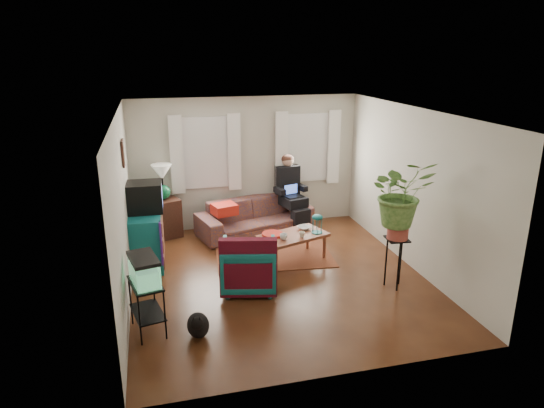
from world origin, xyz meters
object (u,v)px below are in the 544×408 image
object	(u,v)px
dresser	(147,239)
plant_stand	(395,263)
sofa	(255,211)
armchair	(249,263)
coffee_table	(293,247)
side_table	(165,218)
aquarium_stand	(147,307)

from	to	relation	value
dresser	plant_stand	world-z (taller)	dresser
sofa	dresser	xyz separation A→B (m)	(-2.06, -1.04, 0.02)
plant_stand	armchair	bearing A→B (deg)	167.09
dresser	coffee_table	distance (m)	2.45
side_table	sofa	bearing A→B (deg)	-7.14
armchair	plant_stand	size ratio (longest dim) A/B	1.03
coffee_table	dresser	bearing A→B (deg)	150.73
sofa	side_table	world-z (taller)	sofa
armchair	plant_stand	bearing A→B (deg)	179.68
aquarium_stand	coffee_table	world-z (taller)	aquarium_stand
dresser	armchair	distance (m)	1.93
armchair	coffee_table	xyz separation A→B (m)	(0.92, 0.81, -0.17)
aquarium_stand	plant_stand	size ratio (longest dim) A/B	0.87
dresser	coffee_table	world-z (taller)	dresser
sofa	armchair	distance (m)	2.36
side_table	dresser	world-z (taller)	dresser
armchair	plant_stand	distance (m)	2.20
coffee_table	side_table	bearing A→B (deg)	121.67
side_table	dresser	bearing A→B (deg)	-105.19
aquarium_stand	coffee_table	size ratio (longest dim) A/B	0.60
aquarium_stand	armchair	distance (m)	1.71
aquarium_stand	plant_stand	distance (m)	3.64
sofa	coffee_table	xyz separation A→B (m)	(0.34, -1.48, -0.20)
sofa	dresser	world-z (taller)	dresser
armchair	coffee_table	distance (m)	1.24
coffee_table	plant_stand	distance (m)	1.79
dresser	aquarium_stand	bearing A→B (deg)	-88.36
sofa	aquarium_stand	distance (m)	3.75
sofa	aquarium_stand	world-z (taller)	sofa
side_table	dresser	size ratio (longest dim) A/B	0.74
side_table	aquarium_stand	world-z (taller)	side_table
sofa	aquarium_stand	bearing A→B (deg)	-138.80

